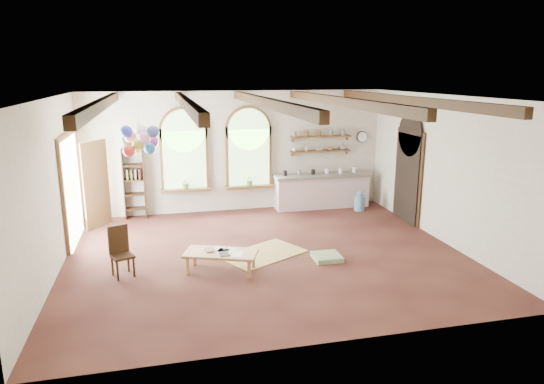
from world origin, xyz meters
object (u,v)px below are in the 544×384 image
object	(u,v)px
kitchen_counter	(322,190)
coffee_table	(221,254)
balloon_cluster	(140,140)
side_chair	(122,262)

from	to	relation	value
kitchen_counter	coffee_table	bearing A→B (deg)	-130.70
coffee_table	balloon_cluster	bearing A→B (deg)	133.47
kitchen_counter	coffee_table	distance (m)	5.09
side_chair	balloon_cluster	world-z (taller)	balloon_cluster
kitchen_counter	balloon_cluster	size ratio (longest dim) A/B	2.33
kitchen_counter	balloon_cluster	xyz separation A→B (m)	(-4.70, -2.40, 1.87)
kitchen_counter	coffee_table	size ratio (longest dim) A/B	1.81
coffee_table	side_chair	world-z (taller)	side_chair
coffee_table	kitchen_counter	bearing A→B (deg)	49.30
side_chair	balloon_cluster	distance (m)	2.46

